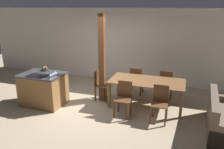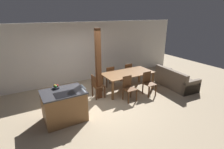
{
  "view_description": "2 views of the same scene",
  "coord_description": "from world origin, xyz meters",
  "views": [
    {
      "loc": [
        2.46,
        -5.28,
        2.78
      ],
      "look_at": [
        0.6,
        0.2,
        0.95
      ],
      "focal_mm": 35.0,
      "sensor_mm": 36.0,
      "label": 1
    },
    {
      "loc": [
        -2.37,
        -4.98,
        3.06
      ],
      "look_at": [
        0.6,
        0.2,
        0.95
      ],
      "focal_mm": 28.0,
      "sensor_mm": 36.0,
      "label": 2
    }
  ],
  "objects": [
    {
      "name": "dining_chair_head_end",
      "position": [
        0.12,
        0.52,
        0.49
      ],
      "size": [
        0.4,
        0.4,
        0.91
      ],
      "rotation": [
        0.0,
        0.0,
        1.57
      ],
      "color": "brown",
      "rests_on": "ground_plane"
    },
    {
      "name": "dining_chair_far_right",
      "position": [
        2.0,
        1.27,
        0.49
      ],
      "size": [
        0.4,
        0.4,
        0.91
      ],
      "rotation": [
        0.0,
        0.0,
        3.14
      ],
      "color": "brown",
      "rests_on": "ground_plane"
    },
    {
      "name": "wall_back",
      "position": [
        0.0,
        2.54,
        1.35
      ],
      "size": [
        11.2,
        0.08,
        2.7
      ],
      "color": "silver",
      "rests_on": "ground_plane"
    },
    {
      "name": "wine_glass_near",
      "position": [
        -0.79,
        -0.69,
        1.06
      ],
      "size": [
        0.07,
        0.07,
        0.16
      ],
      "color": "silver",
      "rests_on": "kitchen_island"
    },
    {
      "name": "kitchen_island",
      "position": [
        -1.33,
        -0.32,
        0.47
      ],
      "size": [
        1.22,
        0.9,
        0.94
      ],
      "color": "olive",
      "rests_on": "ground_plane"
    },
    {
      "name": "ground_plane",
      "position": [
        0.0,
        0.0,
        0.0
      ],
      "size": [
        16.0,
        16.0,
        0.0
      ],
      "primitive_type": "plane",
      "color": "tan"
    },
    {
      "name": "wine_glass_end",
      "position": [
        -0.79,
        -0.44,
        1.06
      ],
      "size": [
        0.07,
        0.07,
        0.16
      ],
      "color": "silver",
      "rests_on": "kitchen_island"
    },
    {
      "name": "couch",
      "position": [
        3.52,
        -0.24,
        0.27
      ],
      "size": [
        1.0,
        1.81,
        0.83
      ],
      "rotation": [
        0.0,
        0.0,
        1.51
      ],
      "color": "brown",
      "rests_on": "ground_plane"
    },
    {
      "name": "dining_table",
      "position": [
        1.53,
        0.52,
        0.68
      ],
      "size": [
        2.07,
        1.03,
        0.77
      ],
      "color": "brown",
      "rests_on": "ground_plane"
    },
    {
      "name": "dining_chair_far_left",
      "position": [
        1.06,
        1.27,
        0.49
      ],
      "size": [
        0.4,
        0.4,
        0.91
      ],
      "rotation": [
        0.0,
        0.0,
        3.14
      ],
      "color": "brown",
      "rests_on": "ground_plane"
    },
    {
      "name": "wine_glass_far",
      "position": [
        -0.79,
        -0.52,
        1.06
      ],
      "size": [
        0.07,
        0.07,
        0.16
      ],
      "color": "silver",
      "rests_on": "kitchen_island"
    },
    {
      "name": "dining_chair_near_left",
      "position": [
        1.06,
        -0.22,
        0.49
      ],
      "size": [
        0.4,
        0.4,
        0.91
      ],
      "color": "brown",
      "rests_on": "ground_plane"
    },
    {
      "name": "dining_chair_near_right",
      "position": [
        2.0,
        -0.22,
        0.49
      ],
      "size": [
        0.4,
        0.4,
        0.91
      ],
      "color": "brown",
      "rests_on": "ground_plane"
    },
    {
      "name": "fruit_bowl",
      "position": [
        -1.45,
        -0.01,
        0.99
      ],
      "size": [
        0.21,
        0.21,
        0.11
      ],
      "color": "#383D47",
      "rests_on": "kitchen_island"
    },
    {
      "name": "timber_post",
      "position": [
        0.2,
        0.49,
        1.29
      ],
      "size": [
        0.17,
        0.17,
        2.59
      ],
      "color": "brown",
      "rests_on": "ground_plane"
    },
    {
      "name": "wine_glass_middle",
      "position": [
        -0.79,
        -0.61,
        1.06
      ],
      "size": [
        0.07,
        0.07,
        0.16
      ],
      "color": "silver",
      "rests_on": "kitchen_island"
    }
  ]
}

